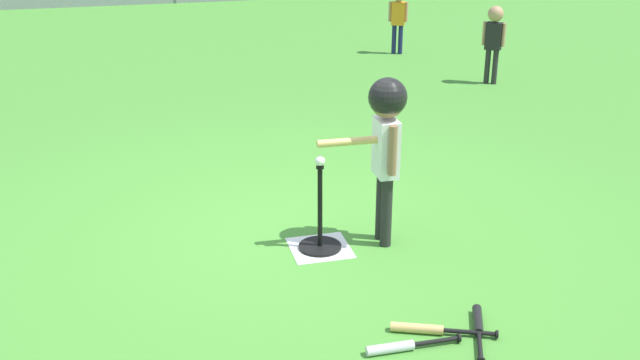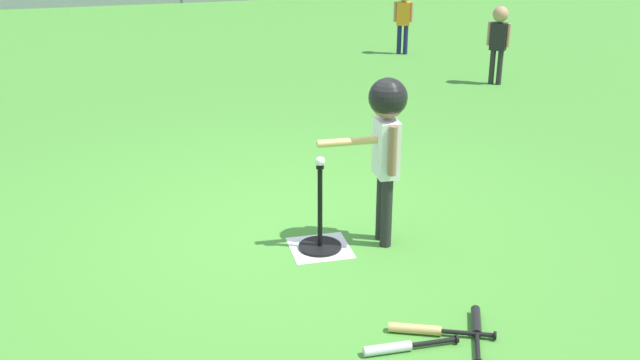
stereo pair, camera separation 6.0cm
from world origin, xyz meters
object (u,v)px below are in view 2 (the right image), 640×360
at_px(batting_tee, 320,236).
at_px(spare_bat_wood, 426,330).
at_px(baseball_on_tee, 320,161).
at_px(batter_child, 386,128).
at_px(fielder_deep_right, 404,12).
at_px(spare_bat_silver, 398,347).
at_px(fielder_near_right, 499,35).
at_px(spare_bat_black, 476,327).

bearing_deg(batting_tee, spare_bat_wood, -74.11).
distance_m(baseball_on_tee, batter_child, 0.53).
xyz_separation_m(fielder_deep_right, spare_bat_silver, (-2.64, -7.40, -0.61)).
relative_size(spare_bat_silver, spare_bat_wood, 0.94).
bearing_deg(batter_child, batting_tee, 178.58).
bearing_deg(spare_bat_silver, fielder_deep_right, 70.39).
xyz_separation_m(batting_tee, fielder_near_right, (3.37, 4.04, 0.55)).
height_order(baseball_on_tee, batter_child, batter_child).
relative_size(batter_child, spare_bat_silver, 2.19).
height_order(baseball_on_tee, spare_bat_black, baseball_on_tee).
relative_size(fielder_deep_right, fielder_near_right, 0.98).
distance_m(batter_child, spare_bat_wood, 1.53).
bearing_deg(baseball_on_tee, batting_tee, 0.00).
distance_m(batting_tee, fielder_near_right, 5.29).
bearing_deg(spare_bat_silver, batter_child, 75.56).
relative_size(fielder_near_right, spare_bat_silver, 1.75).
relative_size(batting_tee, batter_child, 0.52).
bearing_deg(spare_bat_black, fielder_near_right, 63.18).
bearing_deg(fielder_near_right, batting_tee, -129.80).
relative_size(baseball_on_tee, fielder_near_right, 0.07).
height_order(batting_tee, spare_bat_silver, batting_tee).
bearing_deg(fielder_near_right, fielder_deep_right, 106.79).
bearing_deg(fielder_near_right, batter_child, -125.43).
height_order(batting_tee, spare_bat_wood, batting_tee).
bearing_deg(baseball_on_tee, batter_child, -1.42).
bearing_deg(spare_bat_wood, spare_bat_silver, -150.16).
xyz_separation_m(baseball_on_tee, fielder_deep_right, (2.77, 6.02, -0.05)).
distance_m(fielder_deep_right, spare_bat_silver, 7.88).
distance_m(fielder_deep_right, spare_bat_black, 7.63).
xyz_separation_m(fielder_near_right, spare_bat_silver, (-3.24, -5.42, -0.63)).
bearing_deg(spare_bat_black, spare_bat_silver, -170.59).
distance_m(fielder_near_right, spare_bat_silver, 6.35).
bearing_deg(fielder_deep_right, spare_bat_black, -106.01).
bearing_deg(spare_bat_black, batting_tee, 117.32).
bearing_deg(spare_bat_wood, fielder_deep_right, 71.66).
relative_size(baseball_on_tee, spare_bat_black, 0.13).
relative_size(batting_tee, spare_bat_silver, 1.13).
bearing_deg(fielder_near_right, spare_bat_silver, -120.82).
height_order(batting_tee, fielder_near_right, fielder_near_right).
bearing_deg(fielder_deep_right, spare_bat_wood, -108.34).
height_order(batting_tee, fielder_deep_right, fielder_deep_right).
relative_size(spare_bat_wood, spare_bat_black, 1.12).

